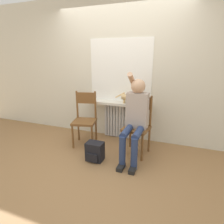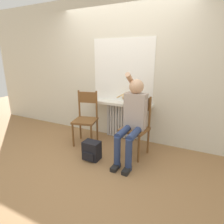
# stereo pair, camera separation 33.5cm
# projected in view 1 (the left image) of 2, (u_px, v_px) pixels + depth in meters

# --- Properties ---
(ground_plane) EXTENTS (12.00, 12.00, 0.00)m
(ground_plane) POSITION_uv_depth(u_px,v_px,m) (95.00, 166.00, 2.87)
(ground_plane) COLOR olive
(wall_with_window) EXTENTS (7.00, 0.06, 2.70)m
(wall_with_window) POSITION_uv_depth(u_px,v_px,m) (121.00, 70.00, 3.59)
(wall_with_window) COLOR beige
(wall_with_window) RESTS_ON ground_plane
(radiator) EXTENTS (0.61, 0.08, 0.72)m
(radiator) POSITION_uv_depth(u_px,v_px,m) (119.00, 121.00, 3.80)
(radiator) COLOR silver
(radiator) RESTS_ON ground_plane
(windowsill) EXTENTS (1.27, 0.27, 0.05)m
(windowsill) POSITION_uv_depth(u_px,v_px,m) (118.00, 103.00, 3.62)
(windowsill) COLOR silver
(windowsill) RESTS_ON radiator
(window_glass) EXTENTS (1.22, 0.01, 1.17)m
(window_glass) POSITION_uv_depth(u_px,v_px,m) (120.00, 71.00, 3.56)
(window_glass) COLOR white
(window_glass) RESTS_ON windowsill
(chair_left) EXTENTS (0.49, 0.49, 0.99)m
(chair_left) POSITION_uv_depth(u_px,v_px,m) (85.00, 118.00, 3.47)
(chair_left) COLOR brown
(chair_left) RESTS_ON ground_plane
(chair_right) EXTENTS (0.46, 0.46, 0.99)m
(chair_right) POSITION_uv_depth(u_px,v_px,m) (137.00, 125.00, 3.14)
(chair_right) COLOR brown
(chair_right) RESTS_ON ground_plane
(person) EXTENTS (0.36, 1.04, 1.38)m
(person) POSITION_uv_depth(u_px,v_px,m) (136.00, 115.00, 2.96)
(person) COLOR navy
(person) RESTS_ON ground_plane
(cat) EXTENTS (0.51, 0.10, 0.21)m
(cat) POSITION_uv_depth(u_px,v_px,m) (131.00, 97.00, 3.44)
(cat) COLOR #DBB77A
(cat) RESTS_ON windowsill
(backpack) EXTENTS (0.27, 0.22, 0.31)m
(backpack) POSITION_uv_depth(u_px,v_px,m) (95.00, 152.00, 2.98)
(backpack) COLOR black
(backpack) RESTS_ON ground_plane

